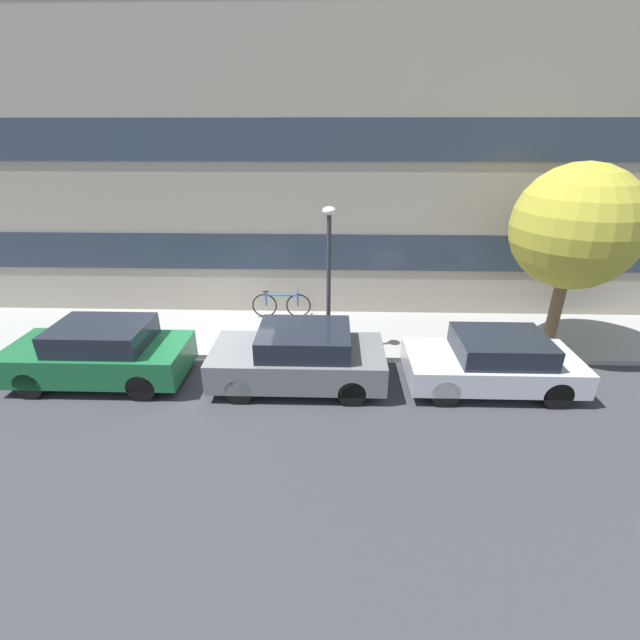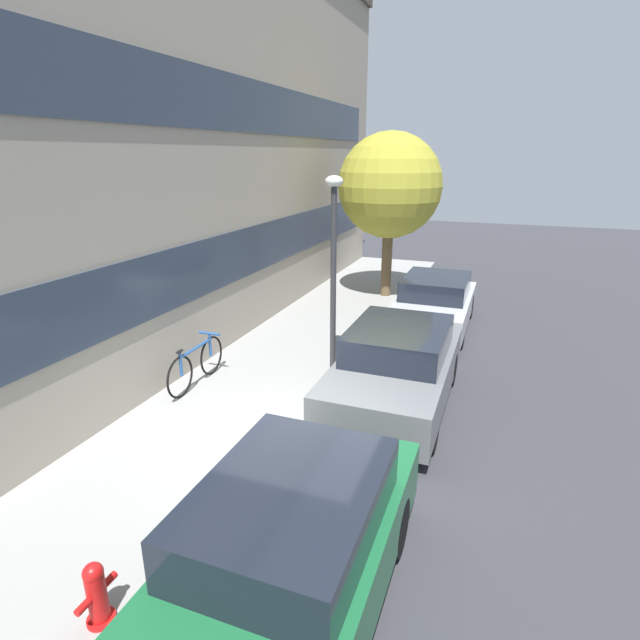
% 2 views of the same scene
% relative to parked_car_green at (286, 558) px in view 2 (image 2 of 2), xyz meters
% --- Properties ---
extents(ground_plane, '(56.00, 56.00, 0.00)m').
position_rel_parked_car_green_xyz_m(ground_plane, '(2.53, 1.05, -0.73)').
color(ground_plane, '#333338').
extents(sidewalk_strip, '(28.00, 2.98, 0.13)m').
position_rel_parked_car_green_xyz_m(sidewalk_strip, '(2.53, 2.54, -0.66)').
color(sidewalk_strip, gray).
rests_on(sidewalk_strip, ground_plane).
extents(rowhouse_facade, '(28.00, 1.02, 9.47)m').
position_rel_parked_car_green_xyz_m(rowhouse_facade, '(2.53, 4.47, 4.02)').
color(rowhouse_facade, gray).
rests_on(rowhouse_facade, ground_plane).
extents(parked_car_green, '(4.04, 1.72, 1.46)m').
position_rel_parked_car_green_xyz_m(parked_car_green, '(0.00, 0.00, 0.00)').
color(parked_car_green, '#195B33').
rests_on(parked_car_green, ground_plane).
extents(parked_car_grey, '(3.94, 1.82, 1.41)m').
position_rel_parked_car_green_xyz_m(parked_car_grey, '(4.63, 0.00, -0.02)').
color(parked_car_grey, slate).
rests_on(parked_car_grey, ground_plane).
extents(parked_car_silver, '(3.81, 1.76, 1.30)m').
position_rel_parked_car_green_xyz_m(parked_car_silver, '(9.05, 0.00, -0.07)').
color(parked_car_silver, '#B2B5BA').
rests_on(parked_car_silver, ground_plane).
extents(fire_hydrant, '(0.46, 0.26, 0.65)m').
position_rel_parked_car_green_xyz_m(fire_hydrant, '(-0.73, 1.55, -0.27)').
color(fire_hydrant, red).
rests_on(fire_hydrant, sidewalk_strip).
extents(bicycle, '(1.80, 0.44, 0.87)m').
position_rel_parked_car_green_xyz_m(bicycle, '(3.82, 3.55, -0.17)').
color(bicycle, black).
rests_on(bicycle, sidewalk_strip).
extents(street_tree, '(2.96, 2.96, 4.71)m').
position_rel_parked_car_green_xyz_m(street_tree, '(11.13, 1.75, 2.62)').
color(street_tree, brown).
rests_on(street_tree, sidewalk_strip).
extents(lamp_post, '(0.32, 0.32, 3.73)m').
position_rel_parked_car_green_xyz_m(lamp_post, '(5.28, 1.40, 1.78)').
color(lamp_post, '#2D2D30').
rests_on(lamp_post, sidewalk_strip).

